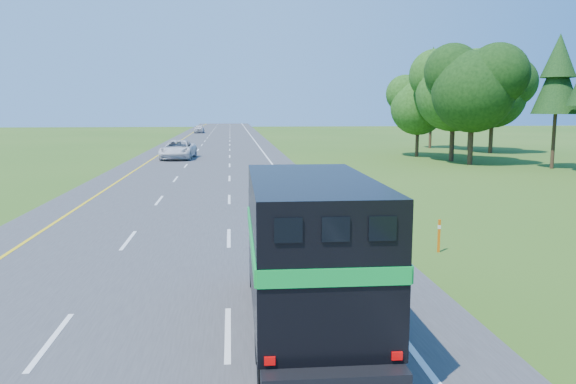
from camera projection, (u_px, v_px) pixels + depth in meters
The scene contains 6 objects.
road at pixel (209, 162), 50.23m from camera, with size 15.00×260.00×0.04m, color #38383A.
lane_markings at pixel (209, 162), 50.22m from camera, with size 11.15×260.00×0.01m.
horse_truck at pixel (307, 248), 11.98m from camera, with size 2.54×7.74×3.41m.
white_suv at pixel (178, 150), 53.51m from camera, with size 2.91×6.31×1.75m, color silver.
far_car at pixel (199, 129), 109.74m from camera, with size 1.86×4.63×1.58m, color #BAB9C1.
delineator at pixel (439, 235), 18.89m from camera, with size 0.09×0.05×1.13m.
Camera 1 is at (1.95, -0.53, 4.82)m, focal length 35.00 mm.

